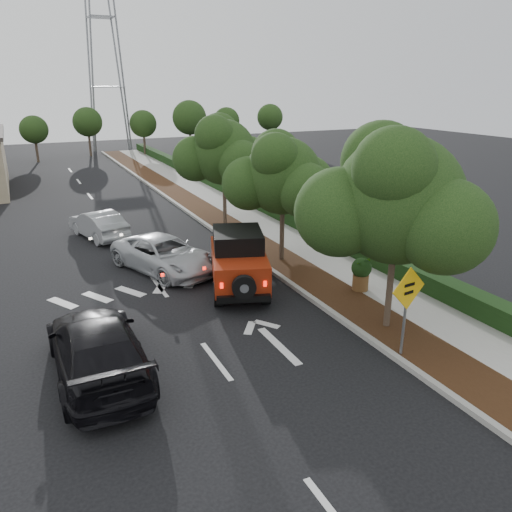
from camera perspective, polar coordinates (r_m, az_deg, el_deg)
ground at (r=14.37m, az=-4.58°, el=-11.87°), size 120.00×120.00×0.00m
curb at (r=26.22m, az=-4.74°, el=2.89°), size 0.20×70.00×0.15m
planting_strip at (r=26.58m, az=-2.73°, el=3.12°), size 1.80×70.00×0.12m
sidewalk at (r=27.34m, az=0.95°, el=3.60°), size 2.00×70.00×0.12m
hedge at (r=27.89m, az=3.53°, el=4.60°), size 0.80×70.00×0.80m
transmission_tower at (r=60.88m, az=-16.02°, el=11.47°), size 7.00×4.00×28.00m
street_tree_near at (r=16.57m, az=14.62°, el=-8.01°), size 3.80×3.80×5.92m
street_tree_mid at (r=21.87m, az=2.92°, el=-0.62°), size 3.20×3.20×5.32m
street_tree_far at (r=27.48m, az=-3.54°, el=3.52°), size 3.40×3.40×5.62m
red_jeep at (r=18.70m, az=-2.05°, el=-0.40°), size 3.12×4.56×2.23m
silver_suv_ahead at (r=20.89m, az=-10.42°, el=0.17°), size 4.00×5.60×1.42m
black_suv_oncoming at (r=13.99m, az=-17.72°, el=-9.94°), size 2.28×5.55×1.61m
silver_sedan_oncoming at (r=26.27m, az=-17.58°, el=3.47°), size 2.52×4.43×1.38m
speed_hump_sign at (r=14.24m, az=16.89°, el=-4.77°), size 1.23×0.18×2.62m
terracotta_planter at (r=18.72m, az=11.94°, el=-1.66°), size 0.74×0.74×1.29m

